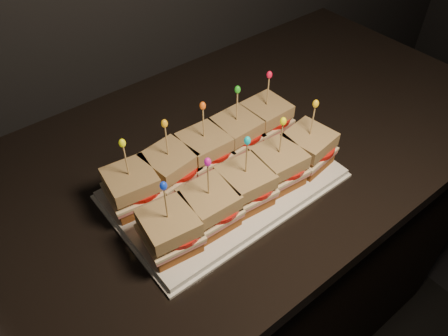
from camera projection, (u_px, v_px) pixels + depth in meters
granite_slab at (57, 247)px, 0.82m from camera, size 2.26×0.74×0.04m
platter at (224, 184)px, 0.89m from camera, size 0.45×0.28×0.02m
platter_rim at (224, 186)px, 0.90m from camera, size 0.46×0.29×0.01m
sandwich_0_bread_bot at (134, 198)px, 0.84m from camera, size 0.10×0.10×0.02m
sandwich_0_ham at (133, 192)px, 0.83m from camera, size 0.10×0.10×0.01m
sandwich_0_cheese at (132, 190)px, 0.82m from camera, size 0.11×0.10×0.01m
sandwich_0_tomato at (139, 186)px, 0.82m from camera, size 0.09×0.09×0.01m
sandwich_0_bread_top at (130, 180)px, 0.80m from camera, size 0.10×0.10×0.03m
sandwich_0_pick at (126, 162)px, 0.77m from camera, size 0.00×0.00×0.09m
sandwich_0_frill at (122, 143)px, 0.74m from camera, size 0.01×0.01×0.02m
sandwich_1_bread_bot at (171, 178)px, 0.88m from camera, size 0.10×0.10×0.02m
sandwich_1_ham at (170, 172)px, 0.86m from camera, size 0.10×0.10×0.01m
sandwich_1_cheese at (170, 170)px, 0.86m from camera, size 0.11×0.10×0.01m
sandwich_1_tomato at (177, 166)px, 0.86m from camera, size 0.09×0.09×0.01m
sandwich_1_bread_top at (169, 160)px, 0.84m from camera, size 0.10×0.10×0.03m
sandwich_1_pick at (167, 143)px, 0.81m from camera, size 0.00×0.00×0.09m
sandwich_1_frill at (164, 123)px, 0.78m from camera, size 0.01×0.01×0.02m
sandwich_2_bread_bot at (205, 160)px, 0.91m from camera, size 0.09×0.09×0.02m
sandwich_2_ham at (205, 154)px, 0.90m from camera, size 0.10×0.09×0.01m
sandwich_2_cheese at (205, 152)px, 0.90m from camera, size 0.10×0.10×0.01m
sandwich_2_tomato at (211, 148)px, 0.89m from camera, size 0.09×0.09×0.01m
sandwich_2_bread_top at (204, 142)px, 0.88m from camera, size 0.09×0.09×0.03m
sandwich_2_pick at (203, 125)px, 0.85m from camera, size 0.00×0.00×0.09m
sandwich_2_frill at (203, 106)px, 0.82m from camera, size 0.01×0.01×0.02m
sandwich_3_bread_bot at (236, 143)px, 0.95m from camera, size 0.09×0.09×0.02m
sandwich_3_ham at (236, 138)px, 0.94m from camera, size 0.10×0.09×0.01m
sandwich_3_cheese at (236, 135)px, 0.94m from camera, size 0.10×0.10×0.01m
sandwich_3_tomato at (243, 132)px, 0.93m from camera, size 0.09×0.09×0.01m
sandwich_3_bread_top at (237, 125)px, 0.92m from camera, size 0.09×0.09×0.03m
sandwich_3_pick at (237, 108)px, 0.89m from camera, size 0.00×0.00×0.09m
sandwich_3_frill at (238, 90)px, 0.85m from camera, size 0.01×0.01×0.02m
sandwich_4_bread_bot at (265, 128)px, 0.99m from camera, size 0.09×0.09×0.02m
sandwich_4_ham at (265, 122)px, 0.98m from camera, size 0.10×0.09×0.01m
sandwich_4_cheese at (266, 120)px, 0.97m from camera, size 0.10×0.09×0.01m
sandwich_4_tomato at (272, 116)px, 0.97m from camera, size 0.09×0.09×0.01m
sandwich_4_bread_top at (266, 110)px, 0.95m from camera, size 0.09×0.09×0.03m
sandwich_4_pick at (268, 93)px, 0.92m from camera, size 0.00×0.00×0.09m
sandwich_4_frill at (269, 75)px, 0.89m from camera, size 0.01×0.01×0.02m
sandwich_5_bread_bot at (171, 240)px, 0.77m from camera, size 0.10×0.10×0.02m
sandwich_5_ham at (170, 235)px, 0.76m from camera, size 0.10×0.10×0.01m
sandwich_5_cheese at (170, 232)px, 0.75m from camera, size 0.11×0.10×0.01m
sandwich_5_tomato at (177, 228)px, 0.75m from camera, size 0.09×0.09×0.01m
sandwich_5_bread_top at (169, 223)px, 0.73m from camera, size 0.10×0.10×0.03m
sandwich_5_pick at (166, 205)px, 0.70m from camera, size 0.00×0.00×0.09m
sandwich_5_frill at (163, 186)px, 0.67m from camera, size 0.01×0.01×0.02m
sandwich_6_bread_bot at (210, 217)px, 0.80m from camera, size 0.09×0.09×0.02m
sandwich_6_ham at (209, 211)px, 0.79m from camera, size 0.10×0.09×0.01m
sandwich_6_cheese at (209, 209)px, 0.79m from camera, size 0.10×0.10×0.01m
sandwich_6_tomato at (217, 205)px, 0.79m from camera, size 0.09×0.09×0.01m
sandwich_6_bread_top at (209, 199)px, 0.77m from camera, size 0.09×0.09×0.03m
sandwich_6_pick at (208, 181)px, 0.74m from camera, size 0.00×0.00×0.09m
sandwich_6_frill at (208, 162)px, 0.71m from camera, size 0.01×0.01×0.02m
sandwich_7_bread_bot at (245, 195)px, 0.84m from camera, size 0.09×0.09×0.02m
sandwich_7_ham at (245, 190)px, 0.83m from camera, size 0.10×0.10×0.01m
sandwich_7_cheese at (245, 187)px, 0.83m from camera, size 0.10×0.10×0.01m
sandwich_7_tomato at (252, 183)px, 0.82m from camera, size 0.09×0.09×0.01m
sandwich_7_bread_top at (246, 177)px, 0.81m from camera, size 0.10×0.10×0.03m
sandwich_7_pick at (246, 160)px, 0.78m from camera, size 0.00×0.00×0.09m
sandwich_7_frill at (247, 141)px, 0.74m from camera, size 0.01×0.01×0.02m
sandwich_8_bread_bot at (277, 176)px, 0.88m from camera, size 0.09×0.09×0.02m
sandwich_8_ham at (277, 170)px, 0.87m from camera, size 0.10×0.10×0.01m
sandwich_8_cheese at (278, 168)px, 0.86m from camera, size 0.10×0.10×0.01m
sandwich_8_tomato at (284, 164)px, 0.86m from camera, size 0.09×0.09×0.01m
sandwich_8_bread_top at (279, 158)px, 0.85m from camera, size 0.09×0.09×0.03m
sandwich_8_pick at (281, 140)px, 0.81m from camera, size 0.00×0.00×0.09m
sandwich_8_frill at (283, 121)px, 0.78m from camera, size 0.01×0.01×0.02m
sandwich_9_bread_bot at (306, 158)px, 0.92m from camera, size 0.10×0.10×0.02m
sandwich_9_ham at (307, 152)px, 0.91m from camera, size 0.11×0.10×0.01m
sandwich_9_cheese at (307, 150)px, 0.90m from camera, size 0.11×0.10×0.01m
sandwich_9_tomato at (314, 146)px, 0.90m from camera, size 0.09×0.09×0.01m
sandwich_9_bread_top at (309, 140)px, 0.88m from camera, size 0.10×0.10×0.03m
sandwich_9_pick at (312, 123)px, 0.85m from camera, size 0.00×0.00×0.09m
sandwich_9_frill at (316, 104)px, 0.82m from camera, size 0.01×0.01×0.02m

